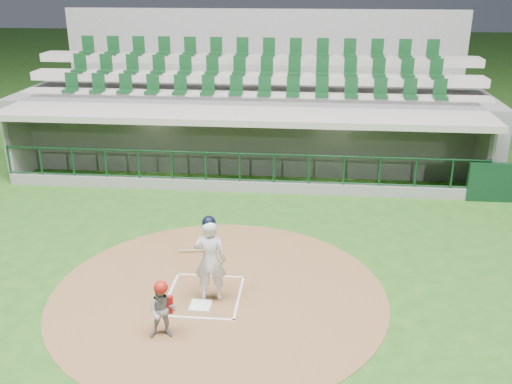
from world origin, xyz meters
TOP-DOWN VIEW (x-y plane):
  - ground at (0.00, 0.00)m, footprint 120.00×120.00m
  - dirt_circle at (0.30, -0.20)m, footprint 7.20×7.20m
  - home_plate at (0.00, -0.70)m, footprint 0.43×0.43m
  - batter_box_chalk at (0.00, -0.30)m, footprint 1.55×1.80m
  - dugout_structure at (0.07, 7.83)m, footprint 16.40×3.70m
  - seating_deck at (0.00, 10.91)m, footprint 17.00×6.72m
  - batter at (0.17, -0.41)m, footprint 0.88×0.87m
  - catcher at (-0.49, -1.81)m, footprint 0.60×0.50m

SIDE VIEW (x-z plane):
  - ground at x=0.00m, z-range 0.00..0.00m
  - dirt_circle at x=0.30m, z-range 0.00..0.01m
  - batter_box_chalk at x=0.00m, z-range 0.01..0.02m
  - home_plate at x=0.00m, z-range 0.01..0.03m
  - catcher at x=-0.49m, z-range 0.01..1.19m
  - batter at x=0.17m, z-range 0.01..1.91m
  - dugout_structure at x=0.07m, z-range -0.54..2.46m
  - seating_deck at x=0.00m, z-range -1.15..4.00m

